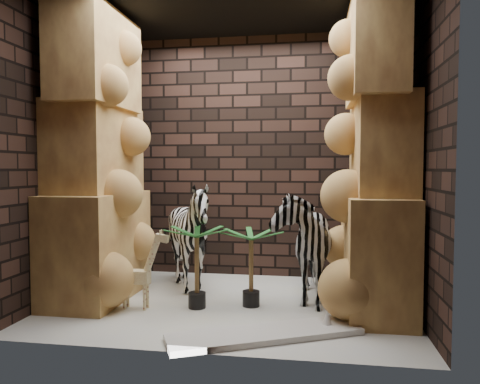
% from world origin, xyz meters
% --- Properties ---
extents(floor, '(3.50, 3.50, 0.00)m').
position_xyz_m(floor, '(0.00, 0.00, 0.00)').
color(floor, beige).
rests_on(floor, ground).
extents(wall_back, '(3.50, 0.00, 3.50)m').
position_xyz_m(wall_back, '(0.00, 1.25, 1.50)').
color(wall_back, black).
rests_on(wall_back, ground).
extents(wall_front, '(3.50, 0.00, 3.50)m').
position_xyz_m(wall_front, '(0.00, -1.25, 1.50)').
color(wall_front, black).
rests_on(wall_front, ground).
extents(wall_left, '(0.00, 3.00, 3.00)m').
position_xyz_m(wall_left, '(-1.75, 0.00, 1.50)').
color(wall_left, black).
rests_on(wall_left, ground).
extents(wall_right, '(0.00, 3.00, 3.00)m').
position_xyz_m(wall_right, '(1.75, 0.00, 1.50)').
color(wall_right, black).
rests_on(wall_right, ground).
extents(rock_pillar_left, '(0.68, 1.30, 3.00)m').
position_xyz_m(rock_pillar_left, '(-1.40, 0.00, 1.50)').
color(rock_pillar_left, '#E5BD66').
rests_on(rock_pillar_left, floor).
extents(rock_pillar_right, '(0.58, 1.25, 3.00)m').
position_xyz_m(rock_pillar_right, '(1.42, 0.00, 1.50)').
color(rock_pillar_right, '#E5BD66').
rests_on(rock_pillar_right, floor).
extents(zebra_right, '(0.64, 1.15, 1.34)m').
position_xyz_m(zebra_right, '(0.72, 0.32, 0.67)').
color(zebra_right, white).
rests_on(zebra_right, floor).
extents(zebra_left, '(1.25, 1.41, 1.09)m').
position_xyz_m(zebra_left, '(-0.50, 0.39, 0.55)').
color(zebra_left, white).
rests_on(zebra_left, floor).
extents(giraffe_toy, '(0.41, 0.15, 0.80)m').
position_xyz_m(giraffe_toy, '(-0.86, -0.30, 0.40)').
color(giraffe_toy, beige).
rests_on(giraffe_toy, floor).
extents(palm_front, '(0.36, 0.36, 0.77)m').
position_xyz_m(palm_front, '(0.23, -0.04, 0.39)').
color(palm_front, '#235E2A').
rests_on(palm_front, floor).
extents(palm_back, '(0.36, 0.36, 0.80)m').
position_xyz_m(palm_back, '(-0.28, -0.18, 0.40)').
color(palm_back, '#235E2A').
rests_on(palm_back, floor).
extents(surfboard, '(1.60, 1.04, 0.05)m').
position_xyz_m(surfboard, '(0.45, -0.85, 0.03)').
color(surfboard, silver).
rests_on(surfboard, floor).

